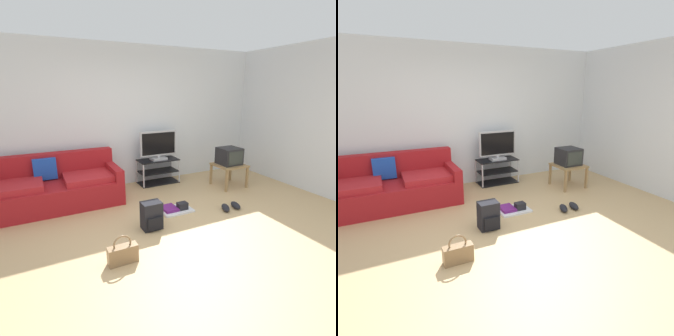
# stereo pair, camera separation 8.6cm
# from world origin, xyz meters

# --- Properties ---
(ground_plane) EXTENTS (9.00, 9.80, 0.02)m
(ground_plane) POSITION_xyz_m (0.00, 0.00, -0.01)
(ground_plane) COLOR tan
(wall_back) EXTENTS (9.00, 0.10, 2.70)m
(wall_back) POSITION_xyz_m (0.00, 2.45, 1.35)
(wall_back) COLOR silver
(wall_back) RESTS_ON ground_plane
(wall_right) EXTENTS (0.10, 3.60, 2.70)m
(wall_right) POSITION_xyz_m (3.05, 0.84, 1.35)
(wall_right) COLOR silver
(wall_right) RESTS_ON ground_plane
(couch) EXTENTS (2.12, 0.92, 0.83)m
(couch) POSITION_xyz_m (-1.36, 1.88, 0.31)
(couch) COLOR maroon
(couch) RESTS_ON ground_plane
(tv_stand) EXTENTS (0.82, 0.40, 0.50)m
(tv_stand) POSITION_xyz_m (0.66, 2.15, 0.25)
(tv_stand) COLOR black
(tv_stand) RESTS_ON ground_plane
(flat_tv) EXTENTS (0.77, 0.22, 0.58)m
(flat_tv) POSITION_xyz_m (0.66, 2.13, 0.79)
(flat_tv) COLOR #B2B2B7
(flat_tv) RESTS_ON tv_stand
(side_table) EXTENTS (0.56, 0.56, 0.45)m
(side_table) POSITION_xyz_m (1.84, 1.34, 0.39)
(side_table) COLOR #9E7A4C
(side_table) RESTS_ON ground_plane
(crt_tv) EXTENTS (0.41, 0.40, 0.33)m
(crt_tv) POSITION_xyz_m (1.84, 1.36, 0.61)
(crt_tv) COLOR #232326
(crt_tv) RESTS_ON side_table
(backpack) EXTENTS (0.27, 0.27, 0.39)m
(backpack) POSITION_xyz_m (-0.24, 0.42, 0.19)
(backpack) COLOR black
(backpack) RESTS_ON ground_plane
(handbag) EXTENTS (0.34, 0.12, 0.34)m
(handbag) POSITION_xyz_m (-0.84, -0.15, 0.12)
(handbag) COLOR olive
(handbag) RESTS_ON ground_plane
(sneakers_pair) EXTENTS (0.40, 0.28, 0.09)m
(sneakers_pair) POSITION_xyz_m (1.16, 0.43, 0.04)
(sneakers_pair) COLOR black
(sneakers_pair) RESTS_ON ground_plane
(floor_tray) EXTENTS (0.50, 0.36, 0.14)m
(floor_tray) POSITION_xyz_m (0.33, 0.77, 0.04)
(floor_tray) COLOR silver
(floor_tray) RESTS_ON ground_plane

